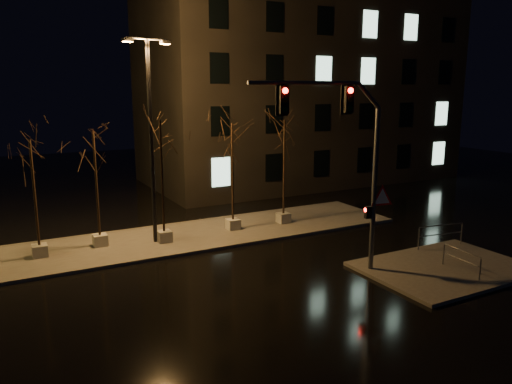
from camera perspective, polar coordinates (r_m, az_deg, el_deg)
ground at (r=21.15m, az=-0.45°, el=-9.29°), size 90.00×90.00×0.00m
median at (r=26.30m, az=-6.57°, el=-4.91°), size 22.00×5.00×0.15m
sidewalk_corner at (r=23.02m, az=20.82°, el=-8.11°), size 7.00×5.00×0.15m
building at (r=42.35m, az=5.09°, el=11.67°), size 25.00×12.00×15.00m
tree_0 at (r=23.79m, az=-24.23°, el=2.68°), size 1.80×1.80×5.42m
tree_1 at (r=24.42m, az=-17.96°, el=3.76°), size 1.80×1.80×5.64m
tree_2 at (r=24.24m, az=-10.82°, el=4.98°), size 1.80×1.80×6.15m
tree_3 at (r=26.08m, az=-2.73°, el=5.12°), size 1.80×1.80×5.83m
tree_4 at (r=27.42m, az=3.25°, el=5.57°), size 1.80×1.80×5.90m
traffic_signal_mast at (r=19.99m, az=10.54°, el=4.75°), size 6.25×1.19×7.73m
streetlight_main at (r=24.26m, az=-11.94°, el=7.16°), size 2.41×0.82×9.70m
guard_rail_a at (r=25.38m, az=20.36°, el=-4.35°), size 2.52×0.42×1.10m
guard_rail_b at (r=22.35m, az=22.42°, el=-6.97°), size 0.20×2.00×0.95m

